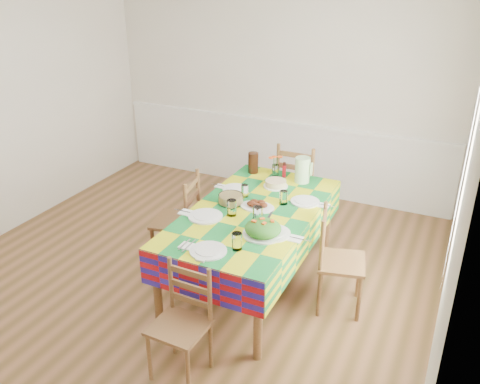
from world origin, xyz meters
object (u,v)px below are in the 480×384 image
Objects in this scene: dining_table at (253,219)px; green_pitcher at (302,170)px; chair_left at (180,221)px; tea_pitcher at (253,163)px; chair_near at (182,324)px; chair_right at (337,261)px; chair_far at (298,186)px; meat_platter at (257,205)px.

green_pitcher is (0.18, 0.78, 0.21)m from dining_table.
tea_pitcher is at bearing 140.19° from chair_left.
chair_right is (0.78, 1.22, 0.03)m from chair_near.
green_pitcher is 0.61m from chair_far.
green_pitcher is 0.25× the size of chair_far.
dining_table is at bearing -99.50° from meat_platter.
chair_near is 1.45m from chair_right.
meat_platter is at bearing 70.99° from chair_right.
tea_pitcher is (-0.37, 0.74, 0.08)m from meat_platter.
dining_table is 1.26m from chair_near.
chair_left is 1.05× the size of chair_right.
dining_table is 0.81m from chair_right.
tea_pitcher is 1.46m from chair_right.
green_pitcher is at bearing -1.74° from tea_pitcher.
tea_pitcher is 0.67m from chair_far.
chair_near is at bearing -95.02° from green_pitcher.
chair_left is (-0.79, -0.05, -0.31)m from meat_platter.
meat_platter is at bearing 91.41° from chair_near.
tea_pitcher is (-0.54, 0.02, -0.02)m from green_pitcher.
chair_far is (-0.01, 1.16, -0.29)m from meat_platter.
chair_right is (0.60, -0.79, -0.44)m from green_pitcher.
dining_table is 0.83m from green_pitcher.
chair_right is at bearing -0.73° from dining_table.
chair_far is at bearing 135.53° from chair_left.
dining_table is 1.24m from chair_far.
green_pitcher is at bearing 76.91° from meat_platter.
green_pitcher is 1.09m from chair_right.
chair_right reaches higher than dining_table.
chair_left is at bearing 57.61° from chair_far.
chair_right reaches higher than chair_near.
meat_platter is 0.83m from tea_pitcher.
tea_pitcher reaches higher than dining_table.
green_pitcher is at bearing 112.33° from chair_far.
chair_left reaches higher than chair_near.
meat_platter is 0.34× the size of chair_right.
tea_pitcher reaches higher than chair_near.
green_pitcher reaches higher than chair_near.
green_pitcher reaches higher than tea_pitcher.
green_pitcher is at bearing 86.81° from chair_near.
green_pitcher is 0.28× the size of chair_right.
meat_platter is 1.24× the size of green_pitcher.
chair_right is at bearing -5.45° from meat_platter.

